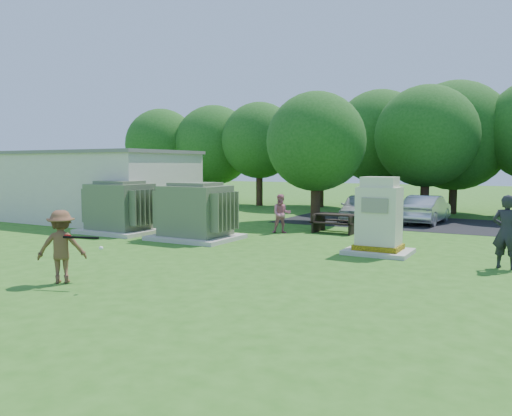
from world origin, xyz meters
The scene contains 15 objects.
ground centered at (0.00, 0.00, 0.00)m, with size 120.00×120.00×0.00m, color #2D6619.
service_building centered at (-11.00, 7.00, 1.60)m, with size 10.00×5.00×3.20m, color beige.
service_building_roof centered at (-11.00, 7.00, 3.27)m, with size 10.20×5.20×0.15m, color slate.
parking_strip centered at (7.00, 13.50, 0.01)m, with size 20.00×6.00×0.01m, color #232326.
transformer_left centered at (-6.50, 4.50, 0.97)m, with size 3.00×2.40×2.07m.
transformer_right centered at (-2.80, 4.50, 0.97)m, with size 3.00×2.40×2.07m.
generator_cabinet centered at (3.84, 4.80, 1.03)m, with size 1.93×1.58×2.35m.
picnic_table centered at (1.06, 8.69, 0.47)m, with size 1.75×1.31×0.75m.
batter centered at (-1.51, -2.46, 0.84)m, with size 1.09×0.62×1.68m, color brown.
person_by_generator centered at (7.34, 4.23, 0.97)m, with size 0.71×0.46×1.94m, color #222227.
person_at_picnic centered at (-0.77, 7.45, 0.77)m, with size 0.75×0.59×1.55m, color #CC6C80.
car_white centered at (0.60, 13.03, 0.66)m, with size 1.56×3.88×1.32m, color silver.
car_silver_a centered at (3.61, 13.75, 0.65)m, with size 1.38×3.96×1.31m, color silver.
batting_equipment centered at (-0.82, -2.51, 1.07)m, with size 1.33×0.32×0.25m.
tree_row centered at (1.75, 18.50, 4.15)m, with size 41.30×13.30×7.30m.
Camera 1 is at (7.91, -10.17, 2.72)m, focal length 35.00 mm.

